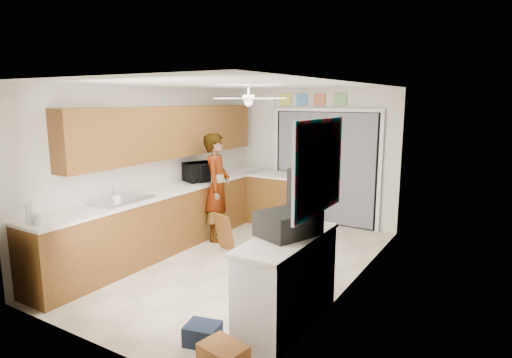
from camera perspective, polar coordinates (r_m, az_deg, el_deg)
The scene contains 39 objects.
floor at distance 6.30m, azimuth -1.92°, elevation -10.93°, with size 5.00×5.00×0.00m, color beige.
ceiling at distance 5.86m, azimuth -2.08°, elevation 12.46°, with size 5.00×5.00×0.00m, color white.
wall_back at distance 8.13m, azimuth 7.70°, elevation 3.01°, with size 3.20×3.20×0.00m, color beige.
wall_front at distance 4.15m, azimuth -21.35°, elevation -4.93°, with size 3.20×3.20×0.00m, color beige.
wall_left at distance 6.95m, azimuth -13.11°, elevation 1.55°, with size 5.00×5.00×0.00m, color beige.
wall_right at distance 5.26m, azimuth 12.74°, elevation -1.27°, with size 5.00×5.00×0.00m, color beige.
left_base_cabinets at distance 6.91m, azimuth -11.04°, elevation -5.20°, with size 0.60×4.80×0.90m, color brown.
left_countertop at distance 6.80m, azimuth -11.12°, elevation -1.40°, with size 0.62×4.80×0.04m, color white.
upper_cabinets at distance 6.92m, azimuth -11.19°, elevation 6.18°, with size 0.32×4.00×0.80m, color brown.
sink_basin at distance 6.11m, azimuth -17.45°, elevation -2.71°, with size 0.50×0.76×0.06m, color silver.
faucet at distance 6.23m, azimuth -18.65°, elevation -1.63°, with size 0.03×0.03×0.22m, color silver.
peninsula_base at distance 8.05m, azimuth 2.87°, elevation -2.77°, with size 1.00×0.60×0.90m, color brown.
peninsula_top at distance 7.96m, azimuth 2.90°, elevation 0.52°, with size 1.04×0.64×0.04m, color white.
back_opening_recess at distance 8.04m, azimuth 9.22°, elevation 1.44°, with size 2.00×0.06×2.10m, color black.
curtain_panel at distance 8.00m, azimuth 9.11°, elevation 1.41°, with size 1.90×0.03×2.05m, color gray.
door_trim_left at distance 8.44m, azimuth 2.71°, elevation 2.00°, with size 0.06×0.04×2.10m, color white.
door_trim_right at distance 7.69m, azimuth 16.18°, elevation 0.75°, with size 0.06×0.04×2.10m, color white.
door_trim_head at distance 7.92m, azimuth 9.36°, elevation 9.08°, with size 2.10×0.04×0.06m, color white.
header_frame_0 at distance 8.30m, azimuth 3.94°, elevation 10.50°, with size 0.22×0.02×0.22m, color #E9E54D.
header_frame_1 at distance 8.14m, azimuth 6.17°, elevation 10.47°, with size 0.22×0.02×0.22m, color #4F8BD4.
header_frame_2 at distance 8.00m, azimuth 8.47°, elevation 10.41°, with size 0.22×0.02×0.22m, color #C16948.
header_frame_3 at distance 7.85m, azimuth 11.20°, elevation 10.33°, with size 0.22×0.02×0.22m, color #79B567.
route66_sign at distance 8.46m, azimuth 1.80°, elevation 10.52°, with size 0.22×0.02×0.26m, color silver.
right_counter_base at distance 4.54m, azimuth 4.22°, elevation -13.60°, with size 0.50×1.40×0.90m, color white.
right_counter_top at distance 4.37m, azimuth 4.18°, elevation -7.95°, with size 0.54×1.44×0.04m, color white.
abstract_painting at distance 4.28m, azimuth 8.40°, elevation 1.63°, with size 0.03×1.15×0.95m, color #F05870.
ceiling_fan at distance 6.03m, azimuth -1.00°, elevation 10.70°, with size 1.14×1.14×0.24m, color white.
microwave at distance 7.31m, azimuth -7.20°, elevation 0.99°, with size 0.58×0.39×0.32m, color black.
jar_a at distance 5.88m, azimuth -18.03°, elevation -2.69°, with size 0.10×0.10×0.14m, color silver.
jar_b at distance 5.33m, azimuth -27.14°, elevation -4.80°, with size 0.08×0.08×0.12m, color silver.
paper_towel_roll at distance 5.42m, azimuth -27.84°, elevation -4.00°, with size 0.11×0.11×0.24m, color white.
suitcase at distance 4.38m, azimuth 4.31°, elevation -5.89°, with size 0.44×0.59×0.25m, color black.
suitcase_rim at distance 4.42m, azimuth 4.29°, elevation -7.26°, with size 0.44×0.58×0.02m, color yellow.
suitcase_lid at distance 4.57m, azimuth 6.00°, elevation -1.99°, with size 0.42×0.03×0.50m, color black.
cardboard_box at distance 3.99m, azimuth -4.36°, elevation -22.68°, with size 0.39×0.29×0.24m, color #B16B37.
navy_crate at distance 4.38m, azimuth -7.13°, elevation -19.81°, with size 0.32×0.27×0.19m, color #141E32.
cabinet_door_panel at distance 6.63m, azimuth -4.27°, elevation -7.11°, with size 0.40×0.03×0.59m, color brown.
man at distance 7.05m, azimuth -5.20°, elevation -1.10°, with size 0.64×0.42×1.77m, color white.
dog at distance 7.46m, azimuth 4.91°, elevation -5.49°, with size 0.27×0.63×0.50m, color black.
Camera 1 is at (3.21, -4.90, 2.31)m, focal length 30.00 mm.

